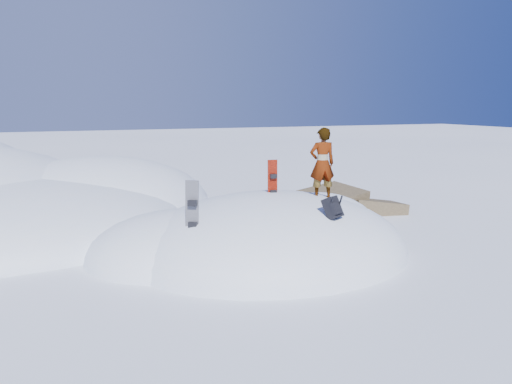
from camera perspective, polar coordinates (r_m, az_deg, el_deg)
name	(u,v)px	position (r m, az deg, el deg)	size (l,w,h in m)	color
ground	(270,253)	(12.52, 1.67, -6.96)	(120.00, 120.00, 0.00)	white
snow_mound	(260,251)	(12.67, 0.51, -6.75)	(8.00, 6.00, 3.00)	white
rock_outcrop	(337,215)	(16.77, 9.20, -2.62)	(4.68, 4.41, 1.68)	brown
snowboard_red	(273,186)	(12.41, 1.92, 0.69)	(0.25, 0.13, 1.34)	red
snowboard_dark	(192,216)	(10.78, -7.31, -2.77)	(0.32, 0.30, 1.58)	black
backpack	(333,208)	(11.08, 8.80, -1.81)	(0.49, 0.56, 0.57)	black
gear_pile	(199,279)	(10.43, -6.49, -9.89)	(0.92, 0.82, 0.24)	black
person	(322,164)	(12.45, 7.57, 3.23)	(0.65, 0.43, 1.78)	slate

